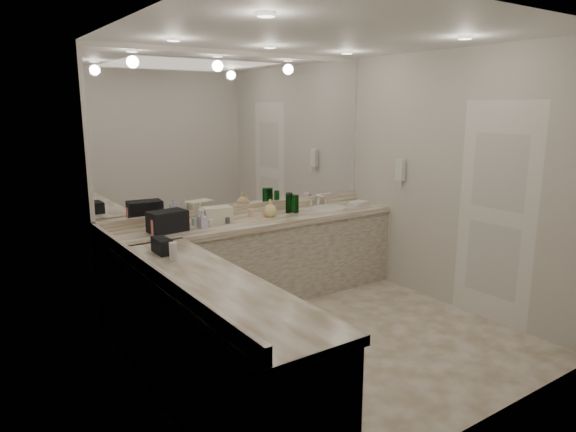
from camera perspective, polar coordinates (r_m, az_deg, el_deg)
floor at (r=4.72m, az=4.59°, el=-13.64°), size 3.20×3.20×0.00m
ceiling at (r=4.28m, az=5.21°, el=19.50°), size 3.20×3.20×0.00m
wall_back at (r=5.54m, az=-5.02°, el=4.34°), size 3.20×0.02×2.60m
wall_left at (r=3.54m, az=-15.60°, el=-0.51°), size 0.02×3.00×2.60m
wall_right at (r=5.46m, az=18.02°, el=3.67°), size 0.02×3.00×2.60m
vanity_back_base at (r=5.48m, az=-3.29°, el=-5.16°), size 3.20×0.60×0.84m
vanity_back_top at (r=5.35m, az=-3.29°, el=-0.59°), size 3.20×0.64×0.06m
vanity_left_base at (r=3.67m, az=-8.64°, el=-14.31°), size 0.60×2.40×0.84m
vanity_left_top at (r=3.50m, az=-8.73°, el=-7.66°), size 0.64×2.42×0.06m
backsplash_back at (r=5.58m, az=-4.85°, el=0.76°), size 3.20×0.04×0.10m
backsplash_left at (r=3.63m, az=-14.99°, el=-5.86°), size 0.04×3.00×0.10m
mirror_back at (r=5.49m, az=-5.05°, el=9.25°), size 3.12×0.01×1.55m
mirror_left at (r=3.47m, az=-15.86°, el=7.19°), size 0.01×2.92×1.55m
sink at (r=5.89m, az=4.57°, el=0.82°), size 0.44×0.44×0.03m
faucet at (r=6.04m, az=3.33°, el=1.84°), size 0.24×0.16×0.14m
wall_phone at (r=5.87m, az=12.36°, el=5.03°), size 0.06×0.10×0.24m
door at (r=5.21m, az=22.09°, el=0.19°), size 0.02×0.82×2.10m
black_toiletry_bag at (r=4.89m, az=-13.24°, el=-0.59°), size 0.36×0.25×0.19m
black_bag_spill at (r=4.19m, az=-13.83°, el=-3.21°), size 0.11×0.23×0.12m
cream_cosmetic_case at (r=5.20m, az=-7.82°, el=0.19°), size 0.31×0.23×0.16m
hand_towel at (r=6.14m, az=7.83°, el=1.43°), size 0.25×0.19×0.04m
lotion_left at (r=3.98m, az=-12.63°, el=-3.86°), size 0.06×0.06×0.14m
soap_bottle_a at (r=5.12m, az=-9.67°, el=0.24°), size 0.10×0.10×0.21m
soap_bottle_b at (r=4.98m, az=-9.52°, el=-0.36°), size 0.09×0.09×0.17m
soap_bottle_c at (r=5.41m, az=-2.00°, el=0.90°), size 0.18×0.18×0.19m
green_bottle_0 at (r=5.61m, az=0.86°, el=1.37°), size 0.07×0.07×0.20m
green_bottle_1 at (r=5.65m, az=0.14°, el=1.53°), size 0.07×0.07×0.22m
green_bottle_2 at (r=5.72m, az=0.63°, el=1.49°), size 0.06×0.06×0.18m
green_bottle_3 at (r=5.60m, az=0.05°, el=1.42°), size 0.06×0.06×0.21m
amenity_bottle_0 at (r=4.81m, az=-14.66°, el=-1.22°), size 0.06×0.06×0.14m
amenity_bottle_1 at (r=5.19m, az=-8.14°, el=-0.12°), size 0.04×0.04×0.11m
amenity_bottle_2 at (r=5.15m, az=-6.72°, el=-0.48°), size 0.05×0.05×0.06m
amenity_bottle_3 at (r=5.42m, az=-2.59°, el=0.40°), size 0.06×0.06×0.09m
amenity_bottle_4 at (r=5.07m, az=-8.61°, el=-0.72°), size 0.06×0.06×0.06m
amenity_bottle_5 at (r=5.12m, az=-10.37°, el=-0.60°), size 0.05×0.05×0.07m
amenity_bottle_6 at (r=5.43m, az=-4.12°, el=0.34°), size 0.06×0.06×0.08m
amenity_bottle_7 at (r=4.85m, az=-14.45°, el=-1.18°), size 0.05×0.05×0.12m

